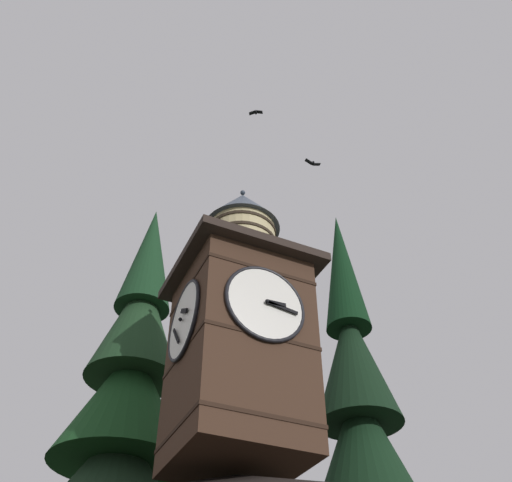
{
  "coord_description": "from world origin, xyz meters",
  "views": [
    {
      "loc": [
        6.34,
        10.86,
        1.37
      ],
      "look_at": [
        0.71,
        -1.28,
        12.85
      ],
      "focal_mm": 41.59,
      "sensor_mm": 36.0,
      "label": 1
    }
  ],
  "objects_px": {
    "flying_bird_high": "(256,112)",
    "flying_bird_low": "(313,163)",
    "clock_tower": "(240,324)",
    "pine_tree_behind": "(116,478)"
  },
  "relations": [
    {
      "from": "flying_bird_high",
      "to": "clock_tower",
      "type": "bearing_deg",
      "value": 43.3
    },
    {
      "from": "pine_tree_behind",
      "to": "flying_bird_low",
      "type": "xyz_separation_m",
      "value": [
        -5.61,
        3.66,
        12.96
      ]
    },
    {
      "from": "clock_tower",
      "to": "flying_bird_high",
      "type": "height_order",
      "value": "flying_bird_high"
    },
    {
      "from": "clock_tower",
      "to": "pine_tree_behind",
      "type": "height_order",
      "value": "pine_tree_behind"
    },
    {
      "from": "flying_bird_low",
      "to": "pine_tree_behind",
      "type": "bearing_deg",
      "value": -33.08
    },
    {
      "from": "flying_bird_high",
      "to": "flying_bird_low",
      "type": "height_order",
      "value": "flying_bird_high"
    },
    {
      "from": "clock_tower",
      "to": "flying_bird_low",
      "type": "bearing_deg",
      "value": -152.82
    },
    {
      "from": "flying_bird_high",
      "to": "flying_bird_low",
      "type": "xyz_separation_m",
      "value": [
        -3.32,
        -1.34,
        -0.07
      ]
    },
    {
      "from": "clock_tower",
      "to": "pine_tree_behind",
      "type": "bearing_deg",
      "value": -75.96
    },
    {
      "from": "clock_tower",
      "to": "pine_tree_behind",
      "type": "xyz_separation_m",
      "value": [
        1.45,
        -5.79,
        -2.46
      ]
    }
  ]
}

